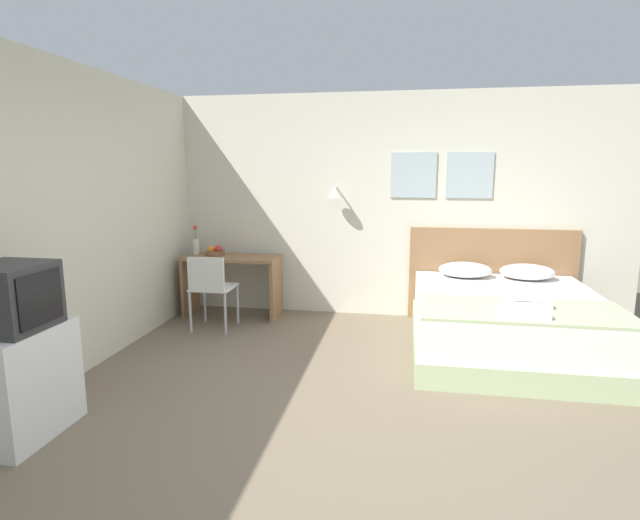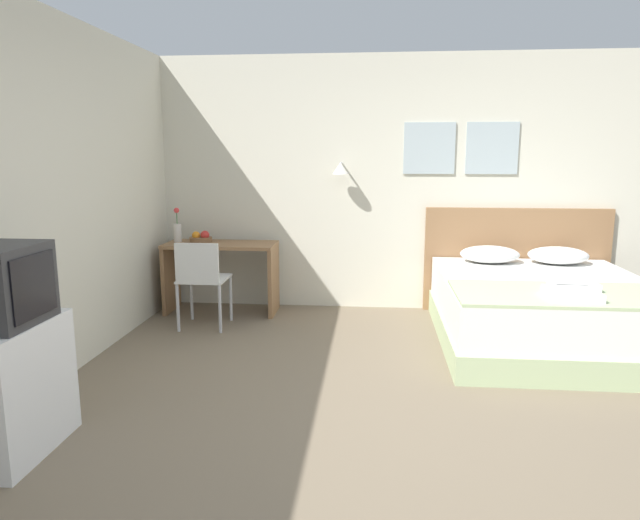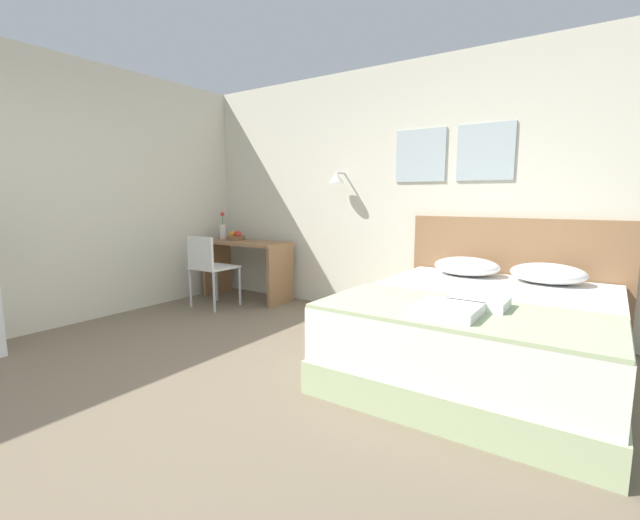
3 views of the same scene
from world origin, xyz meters
name	(u,v)px [view 2 (image 2 of 3)]	position (x,y,z in m)	size (l,w,h in m)	color
ground_plane	(404,429)	(0.00, 0.00, 0.00)	(24.00, 24.00, 0.00)	#756651
wall_back	(394,184)	(0.01, 2.82, 1.33)	(5.73, 0.31, 2.65)	beige
bed	(543,312)	(1.28, 1.71, 0.29)	(1.76, 2.05, 0.58)	#B2C693
headboard	(516,261)	(1.28, 2.76, 0.55)	(1.88, 0.06, 1.10)	#8E6642
pillow_left	(490,254)	(0.95, 2.46, 0.66)	(0.58, 0.44, 0.16)	white
pillow_right	(558,255)	(1.61, 2.46, 0.66)	(0.58, 0.44, 0.16)	white
throw_blanket	(568,295)	(1.28, 1.11, 0.59)	(1.71, 0.82, 0.02)	#B2C693
folded_towel_near_foot	(573,285)	(1.36, 1.26, 0.63)	(0.33, 0.26, 0.06)	white
folded_towel_mid_bed	(572,294)	(1.26, 0.97, 0.63)	(0.35, 0.35, 0.06)	white
desk	(221,264)	(-1.78, 2.46, 0.51)	(1.14, 0.51, 0.73)	#8E6642
desk_chair	(201,276)	(-1.81, 1.86, 0.51)	(0.44, 0.44, 0.84)	white
fruit_bowl	(201,238)	(-2.00, 2.48, 0.78)	(0.24, 0.24, 0.12)	brown
flower_vase	(177,230)	(-2.25, 2.51, 0.86)	(0.08, 0.08, 0.36)	silver
tv_stand	(5,389)	(-2.21, -0.47, 0.37)	(0.47, 0.69, 0.74)	white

